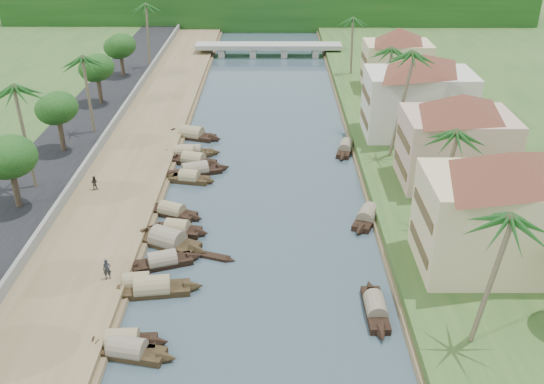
{
  "coord_description": "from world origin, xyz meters",
  "views": [
    {
      "loc": [
        0.98,
        -44.5,
        29.51
      ],
      "look_at": [
        0.84,
        9.79,
        2.0
      ],
      "focal_mm": 40.0,
      "sensor_mm": 36.0,
      "label": 1
    }
  ],
  "objects_px": {
    "bridge": "(269,47)",
    "sampan_0": "(128,351)",
    "sampan_1": "(123,342)",
    "building_near": "(499,210)",
    "person_near": "(107,269)"
  },
  "relations": [
    {
      "from": "building_near",
      "to": "sampan_0",
      "type": "distance_m",
      "value": 30.45
    },
    {
      "from": "sampan_0",
      "to": "sampan_1",
      "type": "bearing_deg",
      "value": 133.31
    },
    {
      "from": "building_near",
      "to": "sampan_1",
      "type": "xyz_separation_m",
      "value": [
        -28.76,
        -8.86,
        -5.97
      ]
    },
    {
      "from": "bridge",
      "to": "sampan_1",
      "type": "bearing_deg",
      "value": -96.73
    },
    {
      "from": "sampan_1",
      "to": "bridge",
      "type": "bearing_deg",
      "value": 80.17
    },
    {
      "from": "bridge",
      "to": "sampan_0",
      "type": "distance_m",
      "value": 84.24
    },
    {
      "from": "sampan_0",
      "to": "sampan_1",
      "type": "height_order",
      "value": "sampan_1"
    },
    {
      "from": "sampan_0",
      "to": "sampan_1",
      "type": "xyz_separation_m",
      "value": [
        -0.53,
        0.86,
        0.0
      ]
    },
    {
      "from": "building_near",
      "to": "sampan_1",
      "type": "relative_size",
      "value": 2.18
    },
    {
      "from": "building_near",
      "to": "sampan_1",
      "type": "bearing_deg",
      "value": -162.87
    },
    {
      "from": "bridge",
      "to": "person_near",
      "type": "distance_m",
      "value": 76.57
    },
    {
      "from": "building_near",
      "to": "sampan_0",
      "type": "xyz_separation_m",
      "value": [
        -28.24,
        -9.72,
        -5.97
      ]
    },
    {
      "from": "sampan_0",
      "to": "person_near",
      "type": "height_order",
      "value": "person_near"
    },
    {
      "from": "sampan_0",
      "to": "bridge",
      "type": "bearing_deg",
      "value": 95.41
    },
    {
      "from": "bridge",
      "to": "building_near",
      "type": "height_order",
      "value": "building_near"
    }
  ]
}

